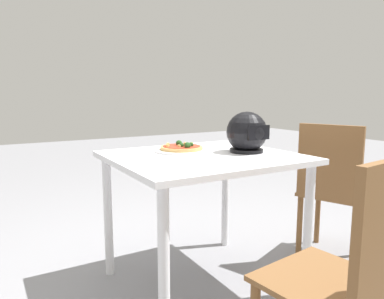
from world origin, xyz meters
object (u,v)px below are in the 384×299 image
object	(u,v)px
chair_far	(354,275)
chair_side	(332,186)
dining_table	(203,172)
motorcycle_helmet	(247,133)
pizza	(182,147)

from	to	relation	value
chair_far	chair_side	xyz separation A→B (m)	(-0.89, -0.79, 0.00)
dining_table	chair_side	xyz separation A→B (m)	(-0.85, 0.18, -0.15)
motorcycle_helmet	chair_far	size ratio (longest dim) A/B	0.26
chair_far	chair_side	size ratio (longest dim) A/B	1.00
pizza	motorcycle_helmet	size ratio (longest dim) A/B	1.06
chair_side	dining_table	bearing A→B (deg)	-12.07
motorcycle_helmet	pizza	bearing A→B (deg)	-33.76
chair_far	motorcycle_helmet	bearing A→B (deg)	-108.06
pizza	motorcycle_helmet	world-z (taller)	motorcycle_helmet
chair_far	dining_table	bearing A→B (deg)	-92.44
dining_table	chair_far	size ratio (longest dim) A/B	1.08
pizza	chair_side	world-z (taller)	chair_side
pizza	chair_far	distance (m)	1.16
motorcycle_helmet	chair_side	bearing A→B (deg)	167.45
dining_table	motorcycle_helmet	xyz separation A→B (m)	(-0.26, 0.05, 0.21)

